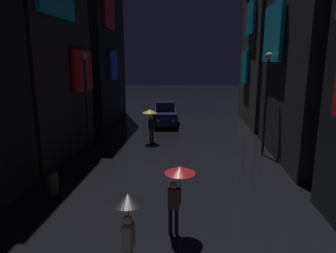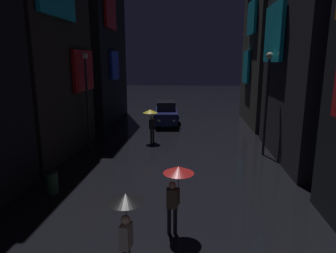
# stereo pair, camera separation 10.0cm
# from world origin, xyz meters

# --- Properties ---
(building_left_mid) EXTENTS (4.25, 7.09, 14.76)m
(building_left_mid) POSITION_xyz_m (-7.47, 12.55, 7.40)
(building_left_mid) COLOR #2D2826
(building_left_mid) RESTS_ON ground
(building_left_far) EXTENTS (4.25, 7.93, 18.82)m
(building_left_far) POSITION_xyz_m (-7.48, 21.97, 9.43)
(building_left_far) COLOR black
(building_left_far) RESTS_ON ground
(building_right_far) EXTENTS (4.25, 7.91, 14.94)m
(building_right_far) POSITION_xyz_m (7.48, 21.95, 7.48)
(building_right_far) COLOR #33302D
(building_right_far) RESTS_ON ground
(pedestrian_midstreet_centre_yellow) EXTENTS (0.90, 0.90, 2.12)m
(pedestrian_midstreet_centre_yellow) POSITION_xyz_m (-1.54, 15.15, 1.67)
(pedestrian_midstreet_centre_yellow) COLOR black
(pedestrian_midstreet_centre_yellow) RESTS_ON ground
(pedestrian_far_right_red) EXTENTS (0.90, 0.90, 2.12)m
(pedestrian_far_right_red) POSITION_xyz_m (0.70, 5.01, 1.67)
(pedestrian_far_right_red) COLOR black
(pedestrian_far_right_red) RESTS_ON ground
(pedestrian_midstreet_left_black) EXTENTS (0.90, 0.90, 2.12)m
(pedestrian_midstreet_left_black) POSITION_xyz_m (-0.35, 3.08, 1.67)
(pedestrian_midstreet_left_black) COLOR black
(pedestrian_midstreet_left_black) RESTS_ON ground
(car_distant) EXTENTS (2.55, 4.29, 1.92)m
(car_distant) POSITION_xyz_m (-1.09, 20.49, 0.93)
(car_distant) COLOR navy
(car_distant) RESTS_ON ground
(streetlamp_right_far) EXTENTS (0.36, 0.36, 5.52)m
(streetlamp_right_far) POSITION_xyz_m (5.00, 13.16, 3.45)
(streetlamp_right_far) COLOR #2D2D33
(streetlamp_right_far) RESTS_ON ground
(streetlamp_left_far) EXTENTS (0.36, 0.36, 5.54)m
(streetlamp_left_far) POSITION_xyz_m (-5.00, 13.61, 3.46)
(streetlamp_left_far) COLOR #2D2D33
(streetlamp_left_far) RESTS_ON ground
(trash_bin) EXTENTS (0.46, 0.46, 0.93)m
(trash_bin) POSITION_xyz_m (-4.30, 7.38, 0.47)
(trash_bin) COLOR #265933
(trash_bin) RESTS_ON ground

